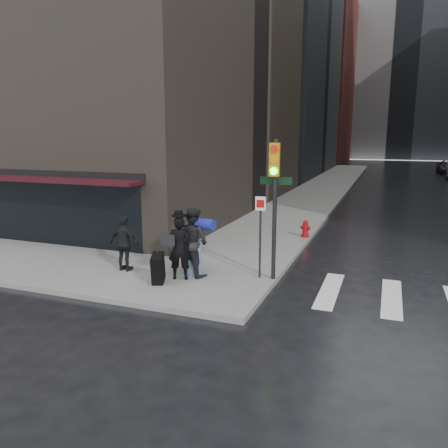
# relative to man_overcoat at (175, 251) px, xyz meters

# --- Properties ---
(ground) EXTENTS (140.00, 140.00, 0.00)m
(ground) POSITION_rel_man_overcoat_xyz_m (0.67, 0.09, -0.99)
(ground) COLOR black
(ground) RESTS_ON ground
(sidewalk_left) EXTENTS (4.00, 50.00, 0.15)m
(sidewalk_left) POSITION_rel_man_overcoat_xyz_m (0.67, 27.09, -0.92)
(sidewalk_left) COLOR slate
(sidewalk_left) RESTS_ON ground
(bldg_left_mid) EXTENTS (22.00, 24.00, 34.00)m
(bldg_left_mid) POSITION_rel_man_overcoat_xyz_m (-12.33, 38.09, 16.01)
(bldg_left_mid) COLOR gray
(bldg_left_mid) RESTS_ON ground
(bldg_left_far) EXTENTS (22.00, 20.00, 26.00)m
(bldg_left_far) POSITION_rel_man_overcoat_xyz_m (-12.33, 62.09, 12.01)
(bldg_left_far) COLOR #5D2620
(bldg_left_far) RESTS_ON ground
(bldg_distant) EXTENTS (40.00, 12.00, 32.00)m
(bldg_distant) POSITION_rel_man_overcoat_xyz_m (6.67, 78.09, 15.01)
(bldg_distant) COLOR gray
(bldg_distant) RESTS_ON ground
(storefront) EXTENTS (8.40, 1.11, 2.83)m
(storefront) POSITION_rel_man_overcoat_xyz_m (-6.33, 1.99, 0.83)
(storefront) COLOR black
(storefront) RESTS_ON ground
(man_overcoat) EXTENTS (1.02, 1.28, 2.01)m
(man_overcoat) POSITION_rel_man_overcoat_xyz_m (0.00, 0.00, 0.00)
(man_overcoat) COLOR black
(man_overcoat) RESTS_ON ground
(man_jeans) EXTENTS (1.40, 1.13, 2.02)m
(man_jeans) POSITION_rel_man_overcoat_xyz_m (0.29, 0.60, 0.17)
(man_jeans) COLOR black
(man_jeans) RESTS_ON ground
(man_greycoat) EXTENTS (1.03, 0.49, 1.71)m
(man_greycoat) POSITION_rel_man_overcoat_xyz_m (-1.82, 0.24, 0.01)
(man_greycoat) COLOR black
(man_greycoat) RESTS_ON ground
(traffic_light) EXTENTS (0.98, 0.48, 3.94)m
(traffic_light) POSITION_rel_man_overcoat_xyz_m (2.55, 0.98, 1.70)
(traffic_light) COLOR black
(traffic_light) RESTS_ON ground
(fire_hydrant) EXTENTS (0.40, 0.30, 0.69)m
(fire_hydrant) POSITION_rel_man_overcoat_xyz_m (2.47, 6.64, -0.53)
(fire_hydrant) COLOR #A30A0E
(fire_hydrant) RESTS_ON ground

